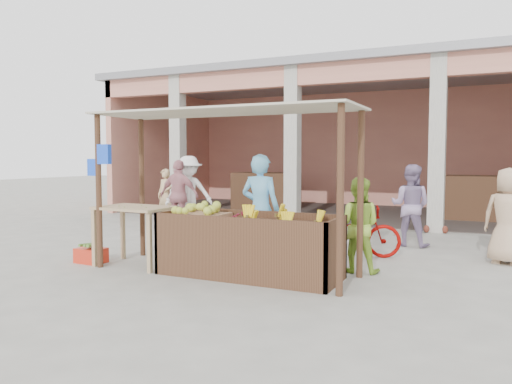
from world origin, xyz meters
The scene contains 20 objects.
ground centered at (0.00, 0.00, 0.00)m, with size 60.00×60.00×0.00m, color gray.
market_building centered at (0.05, 8.93, 2.70)m, with size 14.40×6.40×4.20m.
fruit_stall centered at (0.50, 0.00, 0.40)m, with size 2.60×0.95×0.80m, color #503220.
stall_awning centered at (-0.01, 0.06, 1.98)m, with size 4.09×1.35×2.39m.
banana_heap centered at (1.00, -0.04, 0.89)m, with size 0.97×0.53×0.18m, color yellow, non-canonical shape.
melon_tray centered at (-0.37, 0.04, 0.90)m, with size 0.81×0.70×0.21m.
berry_heap centered at (0.42, -0.02, 0.87)m, with size 0.45×0.37×0.14m, color maroon.
side_table centered at (-1.44, -0.11, 0.79)m, with size 1.19×0.82×0.93m.
papaya_pile centered at (-1.44, -0.11, 1.03)m, with size 0.65×0.37×0.19m, color #53852B, non-canonical shape.
red_crate centered at (-2.22, -0.26, 0.12)m, with size 0.46×0.33×0.24m, color red.
plantain_bundle centered at (-2.22, -0.26, 0.28)m, with size 0.38×0.27×0.08m, color #537F2E, non-canonical shape.
produce_sacks centered at (2.43, 5.56, 0.33)m, with size 1.10×0.82×0.67m.
vendor_blue centered at (0.31, 0.80, 0.94)m, with size 0.70×0.51×1.87m, color #65B4E3.
vendor_green centered at (1.84, 0.92, 0.74)m, with size 0.71×0.41×1.48m, color #90B935.
motorcycle centered at (1.46, 2.02, 0.46)m, with size 1.75×0.60×0.92m, color #890603.
shopper_a centered at (-2.98, 3.84, 0.94)m, with size 1.20×0.60×1.88m, color white.
shopper_b centered at (-2.89, 3.30, 0.88)m, with size 1.03×0.55×1.76m, color #C37C83.
shopper_c centered at (3.87, 2.48, 0.85)m, with size 0.82×0.54×1.71m, color tan.
shopper_e centered at (-4.30, 4.73, 0.73)m, with size 0.54×0.41×1.45m, color tan.
shopper_f centered at (2.23, 3.52, 0.86)m, with size 0.84×0.48×1.72m, color #8F7AA1.
Camera 1 is at (3.58, -6.34, 1.70)m, focal length 35.00 mm.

